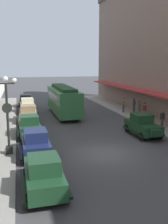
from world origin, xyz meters
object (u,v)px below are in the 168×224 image
object	(u,v)px
parked_car_0	(36,142)
lamp_post_with_clock	(7,112)
fire_hydrant	(145,120)
pedestrian_5	(134,105)
parked_car_1	(26,101)
parked_car_2	(28,113)
pedestrian_1	(139,108)
pedestrian_4	(123,105)
pedestrian_3	(144,110)
parked_car_4	(44,173)
parked_car_6	(29,125)
parked_car_7	(28,106)
pedestrian_2	(162,119)
streetcar	(63,99)
parked_car_3	(143,125)

from	to	relation	value
parked_car_0	lamp_post_with_clock	distance (m)	2.71
fire_hydrant	pedestrian_5	size ratio (longest dim) A/B	0.49
parked_car_1	parked_car_2	size ratio (longest dim) A/B	1.00
pedestrian_1	pedestrian_5	bearing A→B (deg)	79.26
pedestrian_5	pedestrian_4	bearing A→B (deg)	161.86
pedestrian_5	pedestrian_3	bearing A→B (deg)	-95.91
parked_car_4	parked_car_6	world-z (taller)	same
fire_hydrant	pedestrian_4	bearing A→B (deg)	85.49
parked_car_7	pedestrian_3	size ratio (longest dim) A/B	2.57
parked_car_0	pedestrian_1	xyz separation A→B (m)	(12.36, 9.76, 0.07)
parked_car_2	pedestrian_1	xyz separation A→B (m)	(12.40, -0.59, 0.07)
pedestrian_4	pedestrian_2	bearing A→B (deg)	-87.60
pedestrian_1	pedestrian_4	world-z (taller)	same
parked_car_4	parked_car_7	world-z (taller)	same
parked_car_0	parked_car_2	distance (m)	10.34
streetcar	pedestrian_1	distance (m)	8.87
parked_car_1	parked_car_3	bearing A→B (deg)	-61.38
pedestrian_2	pedestrian_4	distance (m)	8.29
lamp_post_with_clock	pedestrian_5	xyz separation A→B (m)	(14.48, 11.42, -1.97)
parked_car_4	pedestrian_2	size ratio (longest dim) A/B	2.61
streetcar	parked_car_2	bearing A→B (deg)	-146.93
parked_car_6	lamp_post_with_clock	world-z (taller)	lamp_post_with_clock
parked_car_0	pedestrian_3	size ratio (longest dim) A/B	2.56
streetcar	fire_hydrant	bearing A→B (deg)	-46.89
parked_car_7	parked_car_4	bearing A→B (deg)	-90.17
parked_car_0	streetcar	distance (m)	13.79
parked_car_0	fire_hydrant	size ratio (longest dim) A/B	5.22
parked_car_4	pedestrian_3	bearing A→B (deg)	47.62
pedestrian_3	parked_car_4	bearing A→B (deg)	-132.38
parked_car_6	pedestrian_3	bearing A→B (deg)	16.04
parked_car_6	pedestrian_2	distance (m)	12.10
parked_car_0	parked_car_3	size ratio (longest dim) A/B	1.00
parked_car_0	parked_car_4	distance (m)	5.03
pedestrian_3	pedestrian_4	size ratio (longest dim) A/B	1.00
parked_car_6	lamp_post_with_clock	xyz separation A→B (m)	(-1.55, -4.44, 2.04)
parked_car_4	pedestrian_1	distance (m)	19.24
parked_car_0	parked_car_6	xyz separation A→B (m)	(-0.16, 4.93, 0.00)
parked_car_4	pedestrian_5	distance (m)	21.19
parked_car_1	pedestrian_5	bearing A→B (deg)	-31.25
parked_car_7	lamp_post_with_clock	bearing A→B (deg)	-96.92
streetcar	pedestrian_2	world-z (taller)	streetcar
parked_car_0	parked_car_6	bearing A→B (deg)	91.90
parked_car_0	parked_car_3	xyz separation A→B (m)	(9.24, 2.73, 0.00)
parked_car_6	lamp_post_with_clock	bearing A→B (deg)	-109.24
parked_car_6	parked_car_1	bearing A→B (deg)	89.37
parked_car_1	pedestrian_1	xyz separation A→B (m)	(12.36, -9.90, 0.07)
pedestrian_3	parked_car_7	bearing A→B (deg)	151.04
lamp_post_with_clock	pedestrian_3	world-z (taller)	lamp_post_with_clock
parked_car_3	fire_hydrant	distance (m)	3.57
pedestrian_1	parked_car_0	bearing A→B (deg)	-141.71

